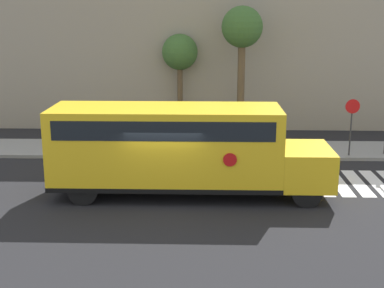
% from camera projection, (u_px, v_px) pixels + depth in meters
% --- Properties ---
extents(ground_plane, '(60.00, 60.00, 0.00)m').
position_uv_depth(ground_plane, '(165.00, 199.00, 18.20)').
color(ground_plane, black).
extents(sidewalk_strip, '(44.00, 3.00, 0.15)m').
position_uv_depth(sidewalk_strip, '(176.00, 149.00, 24.49)').
color(sidewalk_strip, gray).
rests_on(sidewalk_strip, ground).
extents(building_backdrop, '(32.00, 4.00, 9.97)m').
position_uv_depth(building_backdrop, '(183.00, 34.00, 29.59)').
color(building_backdrop, '#9E937F').
rests_on(building_backdrop, ground).
extents(crosswalk_stripes, '(4.70, 3.20, 0.01)m').
position_uv_depth(crosswalk_stripes, '(376.00, 183.00, 19.92)').
color(crosswalk_stripes, white).
rests_on(crosswalk_stripes, ground).
extents(school_bus, '(9.52, 2.57, 3.09)m').
position_uv_depth(school_bus, '(177.00, 146.00, 18.27)').
color(school_bus, yellow).
rests_on(school_bus, ground).
extents(stop_sign, '(0.61, 0.10, 2.61)m').
position_uv_depth(stop_sign, '(351.00, 121.00, 22.80)').
color(stop_sign, '#38383A').
rests_on(stop_sign, ground).
extents(tree_near_sidewalk, '(2.00, 2.00, 6.49)m').
position_uv_depth(tree_near_sidewalk, '(242.00, 32.00, 25.81)').
color(tree_near_sidewalk, brown).
rests_on(tree_near_sidewalk, ground).
extents(tree_far_sidewalk, '(1.84, 1.84, 5.11)m').
position_uv_depth(tree_far_sidewalk, '(180.00, 54.00, 27.32)').
color(tree_far_sidewalk, brown).
rests_on(tree_far_sidewalk, ground).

